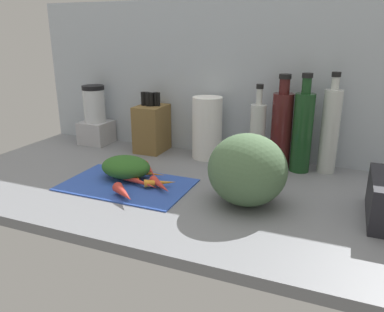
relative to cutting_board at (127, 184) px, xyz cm
name	(u,v)px	position (x,y,z in cm)	size (l,w,h in cm)	color
ground_plane	(191,190)	(19.36, 7.84, -1.90)	(170.00, 80.00, 3.00)	slate
wall_back	(228,80)	(19.36, 46.34, 29.60)	(170.00, 3.00, 60.00)	#ADB7C1
cutting_board	(127,184)	(0.00, 0.00, 0.00)	(41.23, 26.12, 0.80)	#2D51B7
carrot_0	(140,182)	(5.28, -0.29, 1.61)	(2.42, 2.42, 14.86)	red
carrot_1	(147,173)	(3.15, 7.72, 1.46)	(2.12, 2.12, 13.59)	orange
carrot_2	(161,185)	(12.70, -0.61, 1.78)	(2.76, 2.76, 11.51)	red
carrot_3	(130,168)	(-4.51, 9.67, 1.85)	(2.91, 2.91, 12.79)	orange
carrot_4	(150,171)	(3.03, 10.51, 1.51)	(2.22, 2.22, 16.25)	red
carrot_5	(124,168)	(-5.84, 7.52, 2.18)	(3.56, 3.56, 15.30)	orange
carrot_6	(135,175)	(0.62, 4.00, 2.00)	(3.19, 3.19, 13.02)	orange
carrot_7	(124,193)	(5.70, -10.72, 2.04)	(3.29, 3.29, 10.97)	red
carrot_8	(160,183)	(11.45, 1.59, 1.67)	(2.54, 2.54, 10.20)	orange
carrot_greens_pile	(126,167)	(-3.04, 4.58, 4.04)	(17.22, 13.25, 7.29)	#2D6023
winter_squash	(247,170)	(39.49, 1.58, 10.04)	(22.76, 21.90, 20.87)	#4C6B47
knife_block	(152,127)	(-10.44, 37.22, 9.69)	(11.06, 14.30, 24.69)	brown
blender_appliance	(95,119)	(-39.03, 37.86, 10.74)	(12.54, 12.54, 25.89)	#B2B2B7
paper_towel_roll	(207,128)	(14.10, 37.34, 11.73)	(11.66, 11.66, 24.25)	white
bottle_0	(257,134)	(34.49, 35.15, 11.91)	(5.63, 5.63, 30.40)	silver
bottle_1	(281,128)	(42.75, 36.92, 14.32)	(7.47, 7.47, 34.05)	#471919
bottle_2	(302,131)	(50.26, 35.70, 14.49)	(6.97, 6.97, 34.81)	#19421E
bottle_3	(330,130)	(59.19, 38.34, 14.93)	(6.26, 6.26, 35.24)	silver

